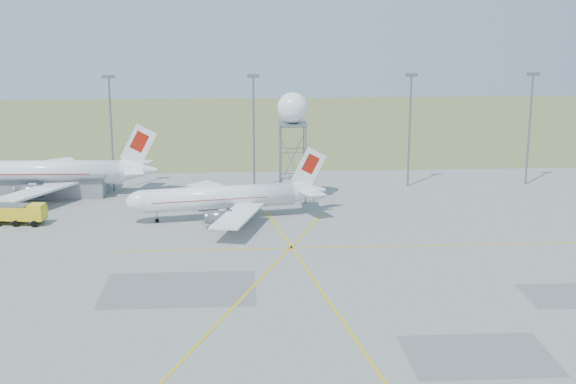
{
  "coord_description": "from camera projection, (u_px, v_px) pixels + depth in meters",
  "views": [
    {
      "loc": [
        -12.81,
        -74.8,
        33.43
      ],
      "look_at": [
        -5.55,
        40.0,
        5.52
      ],
      "focal_mm": 50.0,
      "sensor_mm": 36.0,
      "label": 1
    }
  ],
  "objects": [
    {
      "name": "fire_truck",
      "position": [
        20.0,
        215.0,
        121.22
      ],
      "size": [
        8.28,
        4.08,
        3.2
      ],
      "rotation": [
        0.0,
        0.0,
        -0.14
      ],
      "color": "yellow",
      "rests_on": "ground"
    },
    {
      "name": "ground",
      "position": [
        367.0,
        337.0,
        81.21
      ],
      "size": [
        400.0,
        400.0,
        0.0
      ],
      "primitive_type": "plane",
      "color": "gray",
      "rests_on": "ground"
    },
    {
      "name": "grass_strip",
      "position": [
        285.0,
        125.0,
        216.99
      ],
      "size": [
        400.0,
        120.0,
        0.03
      ],
      "primitive_type": "cube",
      "color": "olive",
      "rests_on": "ground"
    },
    {
      "name": "airliner_far",
      "position": [
        49.0,
        173.0,
        139.47
      ],
      "size": [
        36.44,
        35.41,
        12.4
      ],
      "rotation": [
        0.0,
        0.0,
        3.1
      ],
      "color": "white",
      "rests_on": "ground"
    },
    {
      "name": "airliner_main",
      "position": [
        224.0,
        198.0,
        124.15
      ],
      "size": [
        31.48,
        30.26,
        10.74
      ],
      "rotation": [
        0.0,
        0.0,
        3.31
      ],
      "color": "white",
      "rests_on": "ground"
    },
    {
      "name": "mast_d",
      "position": [
        530.0,
        119.0,
        144.83
      ],
      "size": [
        2.2,
        0.5,
        20.5
      ],
      "color": "gray",
      "rests_on": "ground"
    },
    {
      "name": "building_grey",
      "position": [
        54.0,
        183.0,
        140.06
      ],
      "size": [
        19.0,
        10.0,
        3.9
      ],
      "color": "gray",
      "rests_on": "ground"
    },
    {
      "name": "mast_b",
      "position": [
        254.0,
        122.0,
        141.76
      ],
      "size": [
        2.2,
        0.5,
        20.5
      ],
      "color": "gray",
      "rests_on": "ground"
    },
    {
      "name": "radar_tower",
      "position": [
        293.0,
        141.0,
        133.03
      ],
      "size": [
        5.08,
        5.08,
        18.39
      ],
      "color": "gray",
      "rests_on": "ground"
    },
    {
      "name": "mast_c",
      "position": [
        410.0,
        120.0,
        143.48
      ],
      "size": [
        2.2,
        0.5,
        20.5
      ],
      "color": "gray",
      "rests_on": "ground"
    },
    {
      "name": "mast_a",
      "position": [
        111.0,
        123.0,
        140.23
      ],
      "size": [
        2.2,
        0.5,
        20.5
      ],
      "color": "gray",
      "rests_on": "ground"
    }
  ]
}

